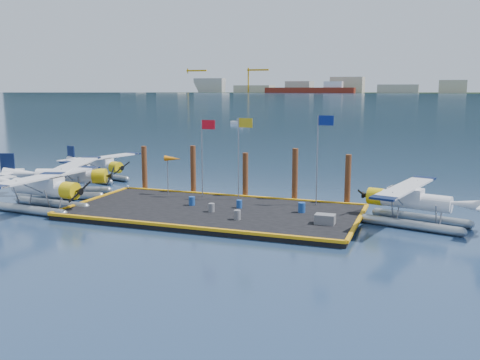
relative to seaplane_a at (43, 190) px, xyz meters
The scene contains 22 objects.
ground 12.49m from the seaplane_a, 13.96° to the left, with size 4000.00×4000.00×0.00m, color #172C45.
dock 12.47m from the seaplane_a, 13.96° to the left, with size 20.00×10.00×0.40m, color black.
dock_bumpers 12.44m from the seaplane_a, 13.96° to the left, with size 20.25×10.25×0.18m, color orange, non-canonical shape.
seaplane_a is the anchor object (origin of this frame).
seaplane_b 5.23m from the seaplane_a, 106.90° to the left, with size 9.33×9.98×3.57m.
seaplane_c 12.74m from the seaplane_a, 105.75° to the left, with size 8.11×8.72×3.11m.
seaplane_d 25.59m from the seaplane_a, 10.62° to the left, with size 8.74×9.44×3.35m.
drum_0 10.74m from the seaplane_a, 20.29° to the left, with size 0.45×0.45×0.64m, color navy.
drum_1 14.65m from the seaplane_a, ahead, with size 0.45×0.45×0.63m, color slate.
drum_2 14.19m from the seaplane_a, 16.59° to the left, with size 0.41×0.41×0.58m, color navy.
drum_3 12.42m from the seaplane_a, 10.51° to the left, with size 0.42×0.42×0.60m, color slate.
drum_4 18.56m from the seaplane_a, 12.96° to the left, with size 0.49×0.49×0.68m, color navy.
crate 20.24m from the seaplane_a, ahead, with size 1.24×0.82×0.62m, color slate.
flagpole_red 12.21m from the seaplane_a, 34.88° to the left, with size 1.14×0.08×6.00m.
flagpole_yellow 14.74m from the seaplane_a, 28.07° to the left, with size 1.14×0.08×6.20m.
flagpole_blue 20.17m from the seaplane_a, 19.93° to the left, with size 1.14×0.08×6.50m.
windsock 9.90m from the seaplane_a, 44.10° to the left, with size 1.40×0.44×3.12m.
piling_0 9.12m from the seaplane_a, 67.16° to the left, with size 0.44×0.44×4.00m, color #461F14.
piling_1 11.63m from the seaplane_a, 46.24° to the left, with size 0.44×0.44×4.20m, color #461F14.
piling_2 15.09m from the seaplane_a, 33.80° to the left, with size 0.44×0.44×3.80m, color #461F14.
piling_3 18.55m from the seaplane_a, 26.91° to the left, with size 0.44×0.44×4.30m, color #461F14.
piling_4 22.19m from the seaplane_a, 22.23° to the left, with size 0.44×0.44×4.00m, color #461F14.
Camera 1 is at (13.99, -33.84, 8.83)m, focal length 40.00 mm.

